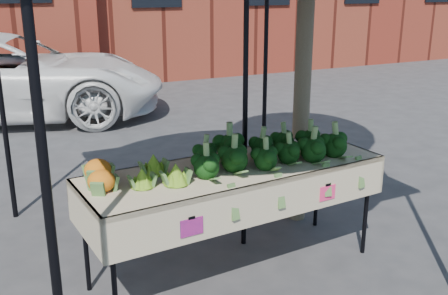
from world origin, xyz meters
The scene contains 6 objects.
ground centered at (0.00, 0.00, 0.00)m, with size 90.00×90.00×0.00m, color #313134.
table centered at (0.13, 0.00, 0.45)m, with size 2.45×0.98×0.90m.
canopy centered at (0.07, 0.46, 1.37)m, with size 3.16×3.16×2.74m, color black, non-canonical shape.
broccoli_heap centered at (0.41, 0.03, 1.03)m, with size 1.37×0.57×0.26m, color black.
romanesco_cluster centered at (-0.53, -0.01, 1.00)m, with size 0.43×0.47×0.20m, color #85A422.
cauliflower_pair centered at (-0.90, 0.07, 0.99)m, with size 0.23×0.43×0.18m, color orange.
Camera 1 is at (-1.65, -3.40, 2.24)m, focal length 42.13 mm.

